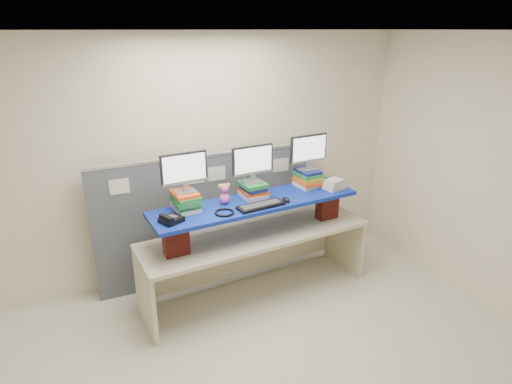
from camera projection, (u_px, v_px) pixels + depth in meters
name	position (u px, v px, depth m)	size (l,w,h in m)	color
room	(279.00, 231.00, 3.19)	(5.00, 4.00, 2.80)	beige
cubicle_partition	(209.00, 217.00, 4.94)	(2.60, 0.06, 1.53)	#464C53
desk	(256.00, 245.00, 4.64)	(2.56, 0.94, 0.76)	beige
brick_pier_left	(176.00, 239.00, 4.09)	(0.24, 0.13, 0.32)	maroon
brick_pier_right	(327.00, 205.00, 4.89)	(0.24, 0.13, 0.32)	maroon
blue_board	(256.00, 203.00, 4.47)	(2.23, 0.56, 0.04)	#0B1293
book_stack_left	(186.00, 201.00, 4.20)	(0.27, 0.32, 0.19)	#BBBAB3
book_stack_center	(253.00, 190.00, 4.54)	(0.27, 0.31, 0.16)	#BBBAB3
book_stack_right	(308.00, 178.00, 4.84)	(0.28, 0.31, 0.20)	#BBBAB3
monitor_left	(184.00, 170.00, 4.09)	(0.46, 0.15, 0.40)	#959599
monitor_center	(253.00, 162.00, 4.43)	(0.46, 0.15, 0.40)	#959599
monitor_right	(308.00, 150.00, 4.72)	(0.46, 0.15, 0.40)	#959599
keyboard	(261.00, 206.00, 4.30)	(0.51, 0.22, 0.03)	black
mouse	(286.00, 200.00, 4.44)	(0.07, 0.12, 0.04)	black
desk_phone	(171.00, 219.00, 3.96)	(0.24, 0.23, 0.08)	black
headset	(224.00, 212.00, 4.15)	(0.19, 0.19, 0.02)	black
plush_toy	(224.00, 193.00, 4.35)	(0.13, 0.10, 0.22)	pink
binder_stack	(334.00, 184.00, 4.78)	(0.26, 0.23, 0.11)	beige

